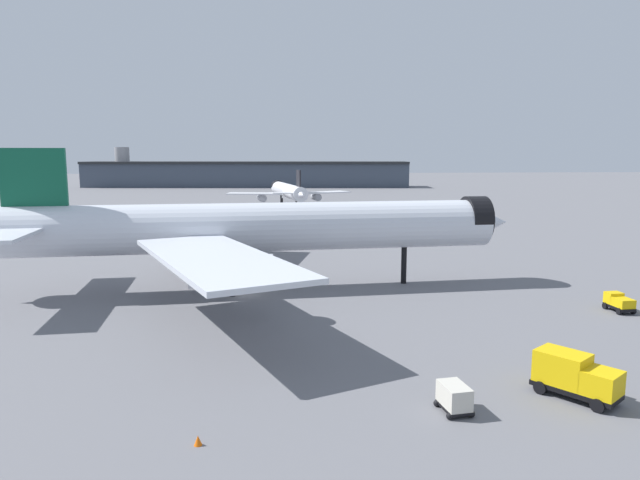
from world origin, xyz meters
The scene contains 8 objects.
ground centered at (0.00, 0.00, 0.00)m, with size 900.00×900.00×0.00m, color slate.
airliner_near_gate centered at (0.76, 2.55, 7.57)m, with size 66.50×60.59×17.19m.
airliner_far_taxiway centered at (8.70, 108.56, 5.38)m, with size 38.16×42.31×12.21m.
terminal_building centered at (-10.31, 229.97, 6.66)m, with size 166.59×37.97×20.36m.
service_truck_front centered at (23.62, -31.06, 1.59)m, with size 5.16×5.77×3.00m.
baggage_tug_wing centered at (39.78, -10.88, 0.97)m, with size 2.05×3.29×1.85m.
baggage_cart_trailing centered at (14.76, -32.44, 0.98)m, with size 2.18×2.58×1.82m.
traffic_cone_near_nose centered at (-1.17, -35.31, 0.30)m, with size 0.47×0.47×0.59m, color #F2600C.
Camera 1 is at (3.11, -65.89, 16.42)m, focal length 31.67 mm.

